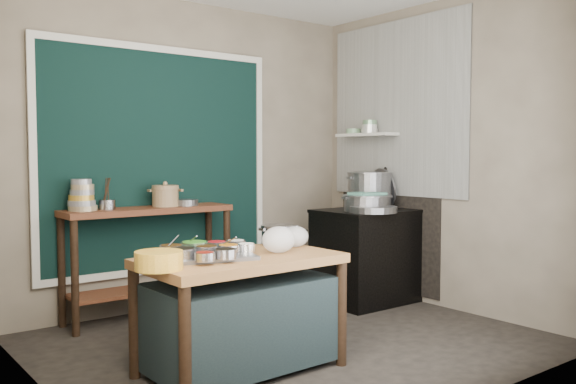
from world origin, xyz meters
TOP-DOWN VIEW (x-y plane):
  - floor at (0.00, 0.00)m, footprint 3.50×3.00m
  - back_wall at (0.00, 1.51)m, footprint 3.50×0.02m
  - left_wall at (-1.76, 0.00)m, footprint 0.02×3.00m
  - right_wall at (1.76, 0.00)m, footprint 0.02×3.00m
  - curtain_panel at (-0.35, 1.47)m, footprint 2.10×0.02m
  - curtain_frame at (-0.35, 1.46)m, footprint 2.22×0.03m
  - tile_panel at (1.74, 0.55)m, footprint 0.02×1.70m
  - soot_patch at (1.74, 0.65)m, footprint 0.01×1.30m
  - wall_shelf at (1.63, 0.85)m, footprint 0.22×0.70m
  - prep_table at (-0.65, -0.30)m, footprint 1.26×0.74m
  - back_counter at (-0.55, 1.28)m, footprint 1.45×0.40m
  - stove_block at (1.35, 0.55)m, footprint 0.90×0.68m
  - stove_top at (1.35, 0.55)m, footprint 0.92×0.69m
  - condiment_tray at (-0.84, -0.26)m, footprint 0.60×0.50m
  - condiment_bowls at (-0.86, -0.24)m, footprint 0.61×0.46m
  - yellow_basin at (-1.27, -0.41)m, footprint 0.29×0.29m
  - saucepan at (-0.16, -0.05)m, footprint 0.27×0.27m
  - plastic_bag_a at (-0.38, -0.35)m, footprint 0.28×0.26m
  - plastic_bag_b at (-0.14, -0.21)m, footprint 0.23×0.21m
  - bowl_stack at (-1.11, 1.30)m, footprint 0.23×0.23m
  - utensil_cup at (-0.91, 1.29)m, footprint 0.16×0.16m
  - ceramic_crock at (-0.39, 1.28)m, footprint 0.32×0.32m
  - wide_bowl at (-0.21, 1.25)m, footprint 0.26×0.26m
  - stock_pot at (1.45, 0.63)m, footprint 0.55×0.55m
  - pot_lid at (1.64, 0.62)m, footprint 0.19×0.41m
  - steamer at (1.23, 0.44)m, footprint 0.58×0.58m
  - green_cloth at (1.23, 0.44)m, footprint 0.31×0.24m
  - shallow_pan at (1.17, 0.31)m, footprint 0.47×0.47m
  - shelf_bowl_stack at (1.63, 0.81)m, footprint 0.16×0.16m
  - shelf_bowl_green at (1.63, 1.04)m, footprint 0.19×0.19m

SIDE VIEW (x-z plane):
  - floor at x=0.00m, z-range -0.02..0.00m
  - prep_table at x=-0.65m, z-range 0.00..0.75m
  - stove_block at x=1.35m, z-range 0.00..0.85m
  - back_counter at x=-0.55m, z-range 0.00..0.95m
  - soot_patch at x=1.74m, z-range 0.05..1.35m
  - condiment_tray at x=-0.84m, z-range 0.75..0.77m
  - yellow_basin at x=-1.27m, z-range 0.75..0.85m
  - condiment_bowls at x=-0.86m, z-range 0.77..0.84m
  - saucepan at x=-0.16m, z-range 0.75..0.89m
  - plastic_bag_b at x=-0.14m, z-range 0.75..0.90m
  - plastic_bag_a at x=-0.38m, z-range 0.75..0.92m
  - stove_top at x=1.35m, z-range 0.85..0.88m
  - shallow_pan at x=1.17m, z-range 0.88..0.94m
  - steamer at x=1.23m, z-range 0.88..1.03m
  - wide_bowl at x=-0.21m, z-range 0.95..1.00m
  - utensil_cup at x=-0.91m, z-range 0.95..1.03m
  - ceramic_crock at x=-0.39m, z-range 0.95..1.11m
  - green_cloth at x=1.23m, z-range 1.03..1.05m
  - stock_pot at x=1.45m, z-range 0.88..1.23m
  - bowl_stack at x=-1.11m, z-range 0.93..1.19m
  - pot_lid at x=1.64m, z-range 0.88..1.27m
  - curtain_panel at x=-0.35m, z-range 0.40..2.30m
  - curtain_frame at x=-0.35m, z-range 0.34..2.36m
  - back_wall at x=0.00m, z-range 0.00..2.80m
  - left_wall at x=-1.76m, z-range 0.00..2.80m
  - right_wall at x=1.76m, z-range 0.00..2.80m
  - wall_shelf at x=1.63m, z-range 1.59..1.61m
  - shelf_bowl_green at x=1.63m, z-range 1.61..1.67m
  - shelf_bowl_stack at x=1.63m, z-range 1.61..1.74m
  - tile_panel at x=1.74m, z-range 1.00..2.70m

